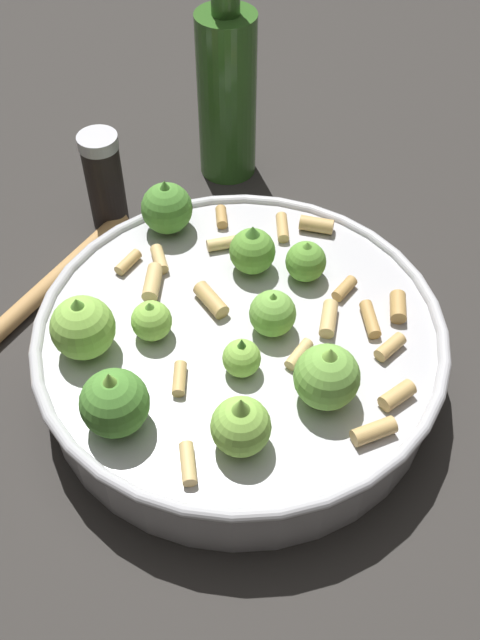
% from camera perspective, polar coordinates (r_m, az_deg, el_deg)
% --- Properties ---
extents(ground_plane, '(2.40, 2.40, 0.00)m').
position_cam_1_polar(ground_plane, '(0.59, -0.00, -4.15)').
color(ground_plane, '#2D2B28').
extents(cooking_pan, '(0.32, 0.32, 0.11)m').
position_cam_1_polar(cooking_pan, '(0.56, -0.26, -2.00)').
color(cooking_pan, '#B7B7BC').
rests_on(cooking_pan, ground).
extents(pepper_shaker, '(0.04, 0.04, 0.10)m').
position_cam_1_polar(pepper_shaker, '(0.70, -10.69, 10.80)').
color(pepper_shaker, black).
rests_on(pepper_shaker, ground).
extents(olive_oil_bottle, '(0.06, 0.06, 0.22)m').
position_cam_1_polar(olive_oil_bottle, '(0.73, -1.05, 17.65)').
color(olive_oil_bottle, '#336023').
rests_on(olive_oil_bottle, ground).
extents(wooden_spoon, '(0.09, 0.24, 0.02)m').
position_cam_1_polar(wooden_spoon, '(0.65, -16.41, 1.20)').
color(wooden_spoon, '#B2844C').
rests_on(wooden_spoon, ground).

